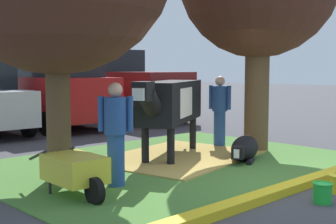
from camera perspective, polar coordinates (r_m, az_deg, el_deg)
ground_plane at (r=7.45m, az=11.65°, el=-8.50°), size 80.00×80.00×0.00m
grass_island at (r=8.76m, az=0.33°, el=-6.23°), size 6.81×4.99×0.02m
curb_yellow at (r=7.14m, az=15.45°, el=-8.71°), size 8.01×0.24×0.12m
hay_bedding at (r=9.22m, az=1.30°, el=-5.55°), size 3.60×2.97×0.04m
cow_holstein at (r=9.11m, az=0.18°, el=1.18°), size 2.88×1.92×1.56m
calf_lying at (r=9.05m, az=9.40°, el=-4.46°), size 1.31×0.91×0.48m
person_handler at (r=6.94m, az=-6.45°, el=-2.41°), size 0.39×0.41×1.57m
person_visitor_near at (r=10.46m, az=6.39°, el=0.34°), size 0.34×0.51×1.60m
wheelbarrow at (r=6.55m, az=-11.32°, el=-6.97°), size 0.63×1.60×0.63m
bucket_green at (r=6.53m, az=18.46°, el=-9.36°), size 0.27×0.27×0.27m
suv_black at (r=14.35m, az=-13.96°, el=3.22°), size 2.29×4.69×2.52m
pickup_truck_black at (r=16.15m, az=-5.52°, el=3.03°), size 2.42×5.49×2.42m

